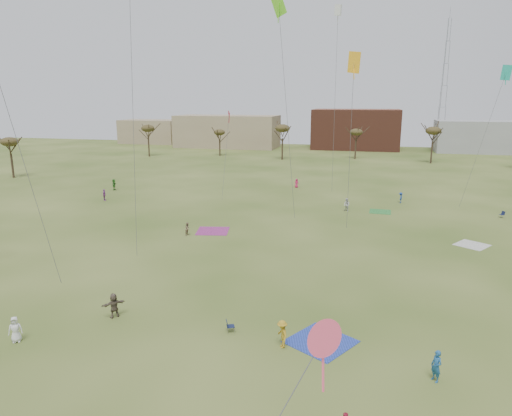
% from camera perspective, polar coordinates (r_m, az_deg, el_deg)
% --- Properties ---
extents(ground, '(260.00, 260.00, 0.00)m').
position_cam_1_polar(ground, '(32.61, -5.25, -14.27)').
color(ground, '#344B17').
rests_on(ground, ground).
extents(flyer_near_left, '(0.99, 0.90, 1.70)m').
position_cam_1_polar(flyer_near_left, '(33.83, -27.63, -13.17)').
color(flyer_near_left, silver).
rests_on(flyer_near_left, ground).
extents(flyer_near_right, '(0.74, 0.79, 1.81)m').
position_cam_1_polar(flyer_near_right, '(28.28, 21.42, -17.76)').
color(flyer_near_right, '#1D5388').
rests_on(flyer_near_right, ground).
extents(spectator_fore_b, '(0.65, 0.79, 1.49)m').
position_cam_1_polar(spectator_fore_b, '(52.81, -8.44, -2.56)').
color(spectator_fore_b, '#846B54').
rests_on(spectator_fore_b, ground).
extents(spectator_fore_c, '(1.51, 1.58, 1.79)m').
position_cam_1_polar(spectator_fore_c, '(34.69, -17.17, -11.43)').
color(spectator_fore_c, brown).
rests_on(spectator_fore_c, ground).
extents(flyer_mid_b, '(1.14, 1.33, 1.79)m').
position_cam_1_polar(flyer_mid_b, '(29.63, 3.25, -15.30)').
color(flyer_mid_b, '#B18B21').
rests_on(flyer_mid_b, ground).
extents(spectator_mid_d, '(0.71, 1.11, 1.75)m').
position_cam_1_polar(spectator_mid_d, '(73.76, -18.26, 1.56)').
color(spectator_mid_d, purple).
rests_on(spectator_mid_d, ground).
extents(spectator_mid_e, '(1.10, 1.06, 1.78)m').
position_cam_1_polar(spectator_mid_e, '(64.56, 11.16, 0.39)').
color(spectator_mid_e, silver).
rests_on(spectator_mid_e, ground).
extents(flyer_far_a, '(1.15, 1.81, 1.86)m').
position_cam_1_polar(flyer_far_a, '(81.82, -17.16, 2.78)').
color(flyer_far_a, '#327226').
rests_on(flyer_far_a, ground).
extents(flyer_far_b, '(0.91, 0.84, 1.56)m').
position_cam_1_polar(flyer_far_b, '(80.66, 5.04, 3.08)').
color(flyer_far_b, '#C52155').
rests_on(flyer_far_b, ground).
extents(flyer_far_c, '(0.75, 1.11, 1.60)m').
position_cam_1_polar(flyer_far_c, '(71.69, 17.45, 1.23)').
color(flyer_far_c, navy).
rests_on(flyer_far_c, ground).
extents(blanket_blue, '(4.96, 4.96, 0.03)m').
position_cam_1_polar(blanket_blue, '(30.85, 8.02, -16.07)').
color(blanket_blue, '#2840AF').
rests_on(blanket_blue, ground).
extents(blanket_cream, '(4.11, 4.11, 0.03)m').
position_cam_1_polar(blanket_cream, '(54.03, 25.16, -4.17)').
color(blanket_cream, silver).
rests_on(blanket_cream, ground).
extents(blanket_plum, '(4.30, 4.30, 0.03)m').
position_cam_1_polar(blanket_plum, '(54.26, -5.37, -2.86)').
color(blanket_plum, '#972E7B').
rests_on(blanket_plum, ground).
extents(blanket_olive, '(2.96, 2.96, 0.03)m').
position_cam_1_polar(blanket_olive, '(65.47, 15.11, -0.44)').
color(blanket_olive, '#308437').
rests_on(blanket_olive, ground).
extents(camp_chair_center, '(0.71, 0.68, 0.87)m').
position_cam_1_polar(camp_chair_center, '(31.61, -3.19, -14.65)').
color(camp_chair_center, '#161E3D').
rests_on(camp_chair_center, ground).
extents(camp_chair_right, '(0.74, 0.73, 0.87)m').
position_cam_1_polar(camp_chair_right, '(67.95, 28.12, -0.86)').
color(camp_chair_right, '#151C3B').
rests_on(camp_chair_right, ground).
extents(kites_aloft, '(52.97, 64.77, 27.88)m').
position_cam_1_polar(kites_aloft, '(54.14, 0.30, 21.79)').
color(kites_aloft, '#1BA793').
rests_on(kites_aloft, ground).
extents(tree_line, '(117.44, 49.32, 8.91)m').
position_cam_1_polar(tree_line, '(107.38, 7.27, 8.97)').
color(tree_line, '#3A2B1E').
rests_on(tree_line, ground).
extents(building_tan, '(32.00, 14.00, 10.00)m').
position_cam_1_polar(building_tan, '(149.43, -3.56, 9.45)').
color(building_tan, '#937F60').
rests_on(building_tan, ground).
extents(building_brick, '(26.00, 16.00, 12.00)m').
position_cam_1_polar(building_brick, '(147.57, 12.25, 9.52)').
color(building_brick, brown).
rests_on(building_brick, ground).
extents(building_grey, '(24.00, 12.00, 9.00)m').
position_cam_1_polar(building_grey, '(148.71, 25.91, 7.94)').
color(building_grey, gray).
rests_on(building_grey, ground).
extents(building_tan_west, '(20.00, 12.00, 8.00)m').
position_cam_1_polar(building_tan_west, '(167.26, -12.80, 9.22)').
color(building_tan_west, '#937F60').
rests_on(building_tan_west, ground).
extents(radio_tower, '(1.51, 1.72, 41.00)m').
position_cam_1_polar(radio_tower, '(153.62, 22.20, 13.93)').
color(radio_tower, '#9EA3A8').
rests_on(radio_tower, ground).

